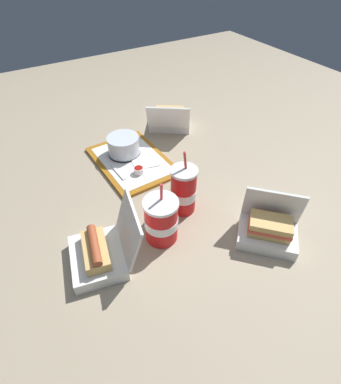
# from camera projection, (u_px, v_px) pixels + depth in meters

# --- Properties ---
(ground_plane) EXTENTS (3.20, 3.20, 0.00)m
(ground_plane) POSITION_uv_depth(u_px,v_px,m) (165.00, 209.00, 1.03)
(ground_plane) COLOR gray
(food_tray) EXTENTS (0.38, 0.27, 0.01)m
(food_tray) POSITION_uv_depth(u_px,v_px,m) (132.00, 161.00, 1.23)
(food_tray) COLOR #A56619
(food_tray) RESTS_ON ground_plane
(cake_container) EXTENTS (0.13, 0.13, 0.08)m
(cake_container) POSITION_uv_depth(u_px,v_px,m) (124.00, 146.00, 1.23)
(cake_container) COLOR black
(cake_container) RESTS_ON food_tray
(ketchup_cup) EXTENTS (0.04, 0.04, 0.02)m
(ketchup_cup) POSITION_uv_depth(u_px,v_px,m) (139.00, 170.00, 1.15)
(ketchup_cup) COLOR white
(ketchup_cup) RESTS_ON food_tray
(napkin_stack) EXTENTS (0.12, 0.12, 0.00)m
(napkin_stack) POSITION_uv_depth(u_px,v_px,m) (144.00, 161.00, 1.21)
(napkin_stack) COLOR white
(napkin_stack) RESTS_ON food_tray
(plastic_fork) EXTENTS (0.11, 0.02, 0.00)m
(plastic_fork) POSITION_uv_depth(u_px,v_px,m) (118.00, 172.00, 1.16)
(plastic_fork) COLOR white
(plastic_fork) RESTS_ON food_tray
(clamshell_hotdog_left) EXTENTS (0.22, 0.23, 0.18)m
(clamshell_hotdog_left) POSITION_uv_depth(u_px,v_px,m) (101.00, 252.00, 0.85)
(clamshell_hotdog_left) COLOR white
(clamshell_hotdog_left) RESTS_ON ground_plane
(clamshell_sandwich_front) EXTENTS (0.22, 0.21, 0.16)m
(clamshell_sandwich_front) POSITION_uv_depth(u_px,v_px,m) (268.00, 230.00, 0.91)
(clamshell_sandwich_front) COLOR white
(clamshell_sandwich_front) RESTS_ON ground_plane
(clamshell_sandwich_center) EXTENTS (0.26, 0.26, 0.16)m
(clamshell_sandwich_center) POSITION_uv_depth(u_px,v_px,m) (170.00, 120.00, 1.40)
(clamshell_sandwich_center) COLOR white
(clamshell_sandwich_center) RESTS_ON ground_plane
(soda_cup_back) EXTENTS (0.11, 0.11, 0.21)m
(soda_cup_back) POSITION_uv_depth(u_px,v_px,m) (161.00, 220.00, 0.90)
(soda_cup_back) COLOR red
(soda_cup_back) RESTS_ON ground_plane
(soda_cup_center) EXTENTS (0.09, 0.09, 0.23)m
(soda_cup_center) POSITION_uv_depth(u_px,v_px,m) (183.00, 191.00, 0.98)
(soda_cup_center) COLOR red
(soda_cup_center) RESTS_ON ground_plane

